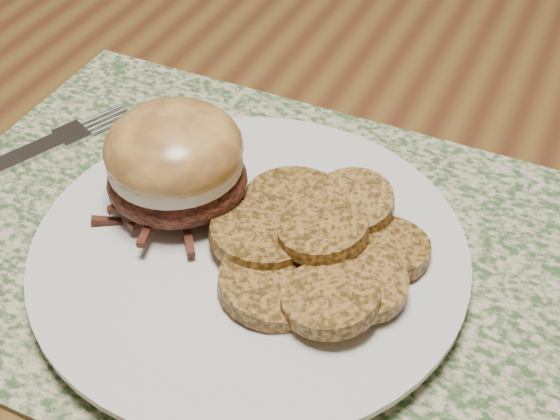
# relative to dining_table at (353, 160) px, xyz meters

# --- Properties ---
(dining_table) EXTENTS (1.50, 0.90, 0.75)m
(dining_table) POSITION_rel_dining_table_xyz_m (0.00, 0.00, 0.00)
(dining_table) COLOR brown
(dining_table) RESTS_ON ground
(placemat) EXTENTS (0.45, 0.33, 0.00)m
(placemat) POSITION_rel_dining_table_xyz_m (0.00, -0.21, 0.08)
(placemat) COLOR #34522A
(placemat) RESTS_ON dining_table
(dinner_plate) EXTENTS (0.26, 0.26, 0.02)m
(dinner_plate) POSITION_rel_dining_table_xyz_m (0.01, -0.23, 0.09)
(dinner_plate) COLOR silver
(dinner_plate) RESTS_ON placemat
(pork_sandwich) EXTENTS (0.12, 0.12, 0.07)m
(pork_sandwich) POSITION_rel_dining_table_xyz_m (-0.05, -0.21, 0.13)
(pork_sandwich) COLOR black
(pork_sandwich) RESTS_ON dinner_plate
(roasted_potatoes) EXTENTS (0.15, 0.16, 0.04)m
(roasted_potatoes) POSITION_rel_dining_table_xyz_m (0.05, -0.21, 0.11)
(roasted_potatoes) COLOR olive
(roasted_potatoes) RESTS_ON dinner_plate
(fork) EXTENTS (0.10, 0.20, 0.00)m
(fork) POSITION_rel_dining_table_xyz_m (-0.20, -0.21, 0.09)
(fork) COLOR #B1B0B7
(fork) RESTS_ON placemat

